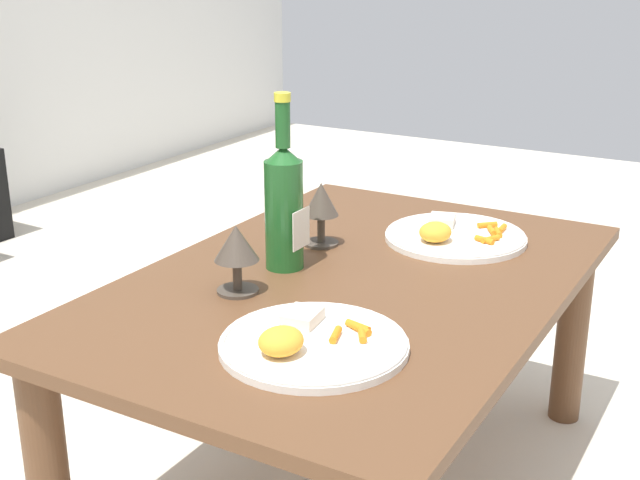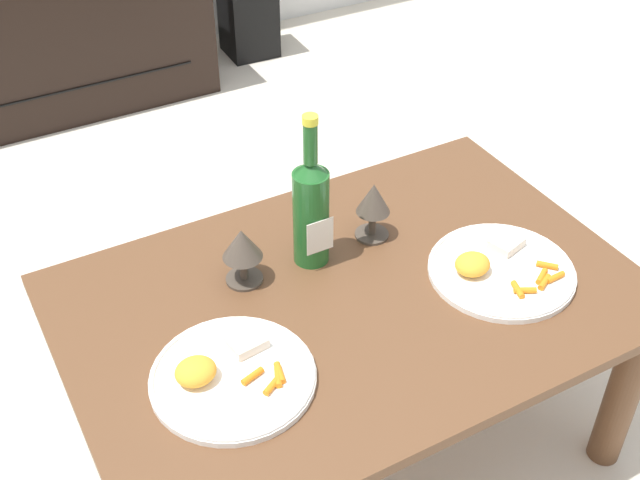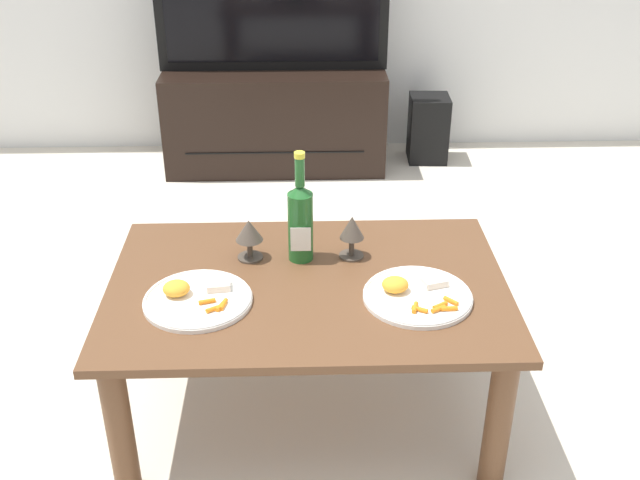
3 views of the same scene
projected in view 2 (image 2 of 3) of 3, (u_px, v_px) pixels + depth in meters
The scene contains 9 objects.
ground_plane at pixel (348, 442), 1.87m from camera, with size 6.40×6.40×0.00m, color beige.
dining_table at pixel (352, 324), 1.64m from camera, with size 1.11×0.74×0.46m.
tv_stand at pixel (53, 39), 2.97m from camera, with size 1.10×0.44×0.51m.
floor_speaker at pixel (248, 14), 3.35m from camera, with size 0.20×0.20×0.34m, color black.
wine_bottle at pixel (311, 208), 1.60m from camera, with size 0.07×0.08×0.33m.
goblet_left at pixel (242, 247), 1.57m from camera, with size 0.08×0.08×0.12m.
goblet_right at pixel (373, 202), 1.68m from camera, with size 0.07×0.07×0.13m.
dinner_plate_left at pixel (230, 375), 1.41m from camera, with size 0.29×0.29×0.05m.
dinner_plate_right at pixel (500, 269), 1.63m from camera, with size 0.29×0.29×0.05m.
Camera 2 is at (-0.62, -1.00, 1.53)m, focal length 45.82 mm.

